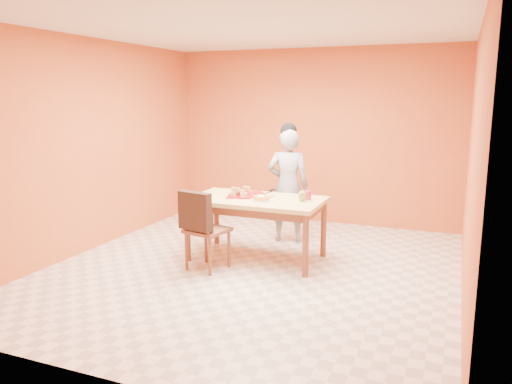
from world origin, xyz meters
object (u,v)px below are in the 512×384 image
at_px(red_dinner_plate, 254,193).
at_px(sponge_cake, 261,198).
at_px(checker_tin, 306,197).
at_px(magenta_glass, 308,195).
at_px(egg_ornament, 302,196).
at_px(person, 288,186).
at_px(dining_table, 256,206).
at_px(dining_chair, 207,228).
at_px(pastry_platter, 241,196).

distance_m(red_dinner_plate, sponge_cake, 0.47).
height_order(red_dinner_plate, checker_tin, checker_tin).
bearing_deg(magenta_glass, egg_ornament, -108.37).
xyz_separation_m(sponge_cake, checker_tin, (0.43, 0.38, -0.02)).
bearing_deg(magenta_glass, person, 124.38).
distance_m(dining_table, checker_tin, 0.61).
distance_m(person, checker_tin, 0.76).
bearing_deg(person, checker_tin, 111.74).
relative_size(dining_chair, checker_tin, 9.60).
xyz_separation_m(red_dinner_plate, egg_ornament, (0.70, -0.23, 0.06)).
distance_m(person, red_dinner_plate, 0.65).
bearing_deg(red_dinner_plate, checker_tin, -1.73).
relative_size(person, red_dinner_plate, 6.65).
bearing_deg(checker_tin, dining_chair, -138.52).
distance_m(red_dinner_plate, magenta_glass, 0.75).
bearing_deg(person, pastry_platter, 56.08).
distance_m(person, magenta_glass, 0.88).
relative_size(person, magenta_glass, 14.65).
relative_size(dining_table, sponge_cake, 8.17).
bearing_deg(red_dinner_plate, pastry_platter, -108.05).
distance_m(pastry_platter, magenta_glass, 0.83).
bearing_deg(pastry_platter, sponge_cake, -25.84).
bearing_deg(sponge_cake, checker_tin, 41.15).
height_order(dining_table, sponge_cake, sponge_cake).
relative_size(red_dinner_plate, sponge_cake, 1.19).
height_order(person, red_dinner_plate, person).
relative_size(dining_table, person, 1.04).
height_order(dining_table, dining_chair, dining_chair).
bearing_deg(person, red_dinner_plate, 55.04).
height_order(person, sponge_cake, person).
height_order(person, pastry_platter, person).
distance_m(dining_table, pastry_platter, 0.24).
xyz_separation_m(dining_chair, red_dinner_plate, (0.25, 0.84, 0.28)).
relative_size(red_dinner_plate, egg_ornament, 1.80).
bearing_deg(sponge_cake, dining_chair, -138.23).
relative_size(sponge_cake, egg_ornament, 1.51).
bearing_deg(sponge_cake, red_dinner_plate, 122.15).
height_order(pastry_platter, checker_tin, checker_tin).
height_order(person, checker_tin, person).
xyz_separation_m(dining_table, egg_ornament, (0.57, 0.04, 0.16)).
height_order(sponge_cake, checker_tin, sponge_cake).
bearing_deg(checker_tin, red_dinner_plate, 178.27).
bearing_deg(person, magenta_glass, 111.24).
xyz_separation_m(red_dinner_plate, magenta_glass, (0.74, -0.12, 0.05)).
height_order(pastry_platter, red_dinner_plate, pastry_platter).
height_order(dining_chair, egg_ornament, dining_chair).
xyz_separation_m(dining_table, dining_chair, (-0.38, -0.57, -0.18)).
xyz_separation_m(red_dinner_plate, sponge_cake, (0.25, -0.40, 0.03)).
relative_size(pastry_platter, egg_ornament, 2.51).
xyz_separation_m(dining_chair, egg_ornament, (0.95, 0.61, 0.34)).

